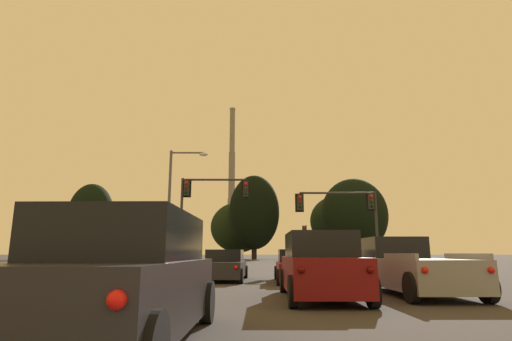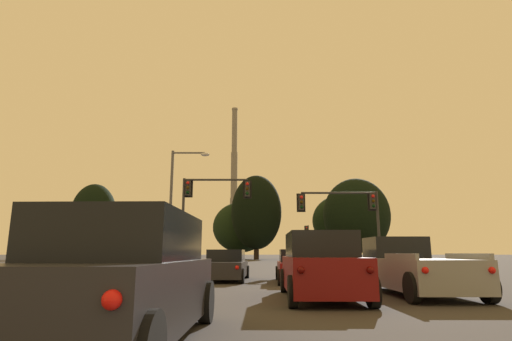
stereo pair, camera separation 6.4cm
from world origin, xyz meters
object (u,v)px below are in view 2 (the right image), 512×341
Objects in this scene: street_lamp at (175,196)px; smokestack at (232,196)px; sedan_left_lane_front at (224,266)px; suv_left_lane_third at (121,280)px; pickup_truck_right_lane_second at (409,268)px; suv_center_lane_second at (318,266)px; sedan_center_lane_front at (297,267)px; traffic_light_far_right at (306,238)px; traffic_light_overhead_left at (204,200)px; traffic_light_overhead_right at (348,210)px.

smokestack is (-3.76, 138.91, 19.77)m from street_lamp.
suv_left_lane_third is (-0.50, -13.50, 0.23)m from sedan_left_lane_front.
suv_center_lane_second is at bearing -156.16° from pickup_truck_right_lane_second.
street_lamp is at bearing 129.60° from sedan_center_lane_front.
sedan_center_lane_front is 13.02m from street_lamp.
pickup_truck_right_lane_second is 1.01× the size of traffic_light_far_right.
traffic_light_far_right is (6.07, 50.10, 2.68)m from suv_center_lane_second.
street_lamp is (-2.20, 1.15, 0.42)m from traffic_light_overhead_left.
smokestack reaches higher than traffic_light_far_right.
suv_left_lane_third is 22.76m from street_lamp.
traffic_light_overhead_right reaches higher than suv_center_lane_second.
traffic_light_overhead_right is 11.99m from street_lamp.
suv_center_lane_second is 0.79× the size of traffic_light_overhead_left.
suv_center_lane_second is 15.67m from traffic_light_overhead_right.
traffic_light_far_right is at bearing 83.94° from suv_center_lane_second.
pickup_truck_right_lane_second is at bearing 24.79° from suv_center_lane_second.
traffic_light_far_right is (9.32, 42.42, 2.91)m from sedan_left_lane_front.
traffic_light_far_right is 36.50m from street_lamp.
traffic_light_overhead_left reaches higher than pickup_truck_right_lane_second.
traffic_light_far_right is at bearing -80.66° from smokestack.
suv_center_lane_second is 0.58× the size of street_lamp.
street_lamp reaches higher than traffic_light_overhead_right.
street_lamp reaches higher than suv_center_lane_second.
suv_left_lane_third is at bearing -121.99° from suv_center_lane_second.
sedan_left_lane_front is 149.66m from smokestack.
traffic_light_far_right reaches higher than suv_center_lane_second.
suv_left_lane_third reaches higher than sedan_center_lane_front.
suv_left_lane_third is at bearing -105.44° from sedan_center_lane_front.
smokestack reaches higher than sedan_left_lane_front.
traffic_light_overhead_right is 0.65× the size of street_lamp.
pickup_truck_right_lane_second is at bearing 47.62° from suv_left_lane_third.
smokestack is (-15.60, 140.43, 20.89)m from traffic_light_overhead_right.
sedan_center_lane_front is 0.87× the size of traffic_light_far_right.
suv_center_lane_second is (3.26, -7.68, 0.23)m from sedan_left_lane_front.
street_lamp is (-7.45, 16.23, 4.29)m from suv_center_lane_second.
smokestack reaches higher than sedan_center_lane_front.
suv_left_lane_third is 0.08× the size of smokestack.
pickup_truck_right_lane_second is 18.74m from street_lamp.
smokestack is (-14.34, 153.75, 24.15)m from pickup_truck_right_lane_second.
suv_center_lane_second is 6.92m from suv_left_lane_third.
street_lamp is (-3.69, 22.05, 4.29)m from suv_left_lane_third.
traffic_light_overhead_right reaches higher than sedan_left_lane_front.
sedan_left_lane_front is at bearing 113.83° from suv_center_lane_second.
sedan_center_lane_front is 9.80m from traffic_light_overhead_right.
sedan_center_lane_front is at bearing 90.28° from suv_center_lane_second.
sedan_center_lane_front is at bearing -52.06° from street_lamp.
pickup_truck_right_lane_second is at bearing -54.50° from street_lamp.
traffic_light_overhead_left is at bearing 110.04° from suv_center_lane_second.
sedan_center_lane_front is (0.06, 6.59, -0.23)m from suv_center_lane_second.
pickup_truck_right_lane_second is 0.09× the size of smokestack.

